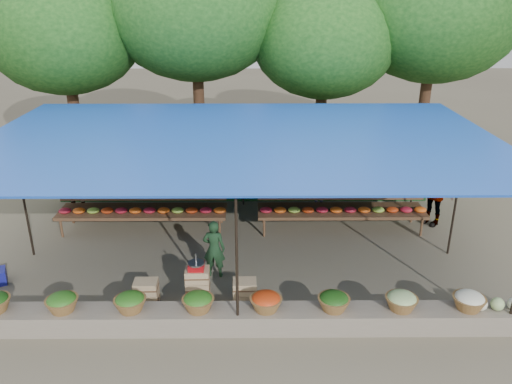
{
  "coord_description": "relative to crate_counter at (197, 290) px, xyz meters",
  "views": [
    {
      "loc": [
        0.27,
        -10.19,
        5.66
      ],
      "look_at": [
        0.34,
        0.2,
        1.47
      ],
      "focal_mm": 35.0,
      "sensor_mm": 36.0,
      "label": 1
    }
  ],
  "objects": [
    {
      "name": "ground",
      "position": [
        0.82,
        1.98,
        -0.31
      ],
      "size": [
        60.0,
        60.0,
        0.0
      ],
      "primitive_type": "plane",
      "color": "#635948",
      "rests_on": "ground"
    },
    {
      "name": "stone_curb",
      "position": [
        0.82,
        -0.77,
        -0.11
      ],
      "size": [
        10.6,
        0.55,
        0.4
      ],
      "primitive_type": "cube",
      "color": "#70675A",
      "rests_on": "ground"
    },
    {
      "name": "stall_canopy",
      "position": [
        0.82,
        2.04,
        2.37
      ],
      "size": [
        10.8,
        6.6,
        2.82
      ],
      "color": "black",
      "rests_on": "ground"
    },
    {
      "name": "produce_baskets",
      "position": [
        0.72,
        -0.77,
        0.25
      ],
      "size": [
        8.98,
        0.58,
        0.34
      ],
      "color": "brown",
      "rests_on": "stone_curb"
    },
    {
      "name": "netting_backdrop",
      "position": [
        0.82,
        5.13,
        0.94
      ],
      "size": [
        10.6,
        0.06,
        2.5
      ],
      "primitive_type": "cube",
      "color": "#17421D",
      "rests_on": "ground"
    },
    {
      "name": "tree_row",
      "position": [
        1.32,
        8.06,
        4.39
      ],
      "size": [
        16.51,
        5.5,
        7.12
      ],
      "color": "#342213",
      "rests_on": "ground"
    },
    {
      "name": "fruit_table_left",
      "position": [
        -1.67,
        3.33,
        0.3
      ],
      "size": [
        4.21,
        0.95,
        0.93
      ],
      "color": "#472F1C",
      "rests_on": "ground"
    },
    {
      "name": "fruit_table_right",
      "position": [
        3.33,
        3.33,
        0.3
      ],
      "size": [
        4.21,
        0.95,
        0.93
      ],
      "color": "#472F1C",
      "rests_on": "ground"
    },
    {
      "name": "crate_counter",
      "position": [
        0.0,
        0.0,
        0.0
      ],
      "size": [
        2.36,
        0.35,
        0.77
      ],
      "color": "tan",
      "rests_on": "ground"
    },
    {
      "name": "weighing_scale",
      "position": [
        0.02,
        0.0,
        0.54
      ],
      "size": [
        0.32,
        0.32,
        0.34
      ],
      "color": "#AC0D14",
      "rests_on": "crate_counter"
    },
    {
      "name": "vendor_seated",
      "position": [
        0.27,
        1.04,
        0.33
      ],
      "size": [
        0.5,
        0.36,
        1.29
      ],
      "primitive_type": "imported",
      "rotation": [
        0.0,
        0.0,
        3.02
      ],
      "color": "#1A391F",
      "rests_on": "ground"
    },
    {
      "name": "customer_left",
      "position": [
        -3.7,
        4.34,
        0.53
      ],
      "size": [
        0.93,
        0.8,
        1.67
      ],
      "primitive_type": "imported",
      "rotation": [
        0.0,
        0.0,
        -0.22
      ],
      "color": "slate",
      "rests_on": "ground"
    },
    {
      "name": "customer_mid",
      "position": [
        2.95,
        4.44,
        0.46
      ],
      "size": [
        1.14,
        0.95,
        1.53
      ],
      "primitive_type": "imported",
      "rotation": [
        0.0,
        0.0,
        0.46
      ],
      "color": "slate",
      "rests_on": "ground"
    },
    {
      "name": "customer_right",
      "position": [
        5.75,
        3.6,
        0.56
      ],
      "size": [
        0.99,
        1.06,
        1.75
      ],
      "primitive_type": "imported",
      "rotation": [
        0.0,
        0.0,
        -0.87
      ],
      "color": "slate",
      "rests_on": "ground"
    }
  ]
}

